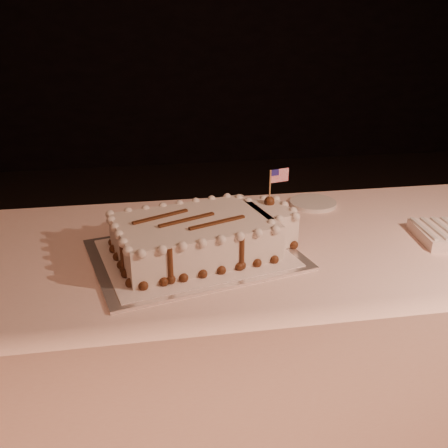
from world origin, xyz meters
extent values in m
cube|color=black|center=(0.00, 4.03, 1.40)|extent=(6.00, 0.05, 2.80)
cube|color=#FFD5C5|center=(0.00, 0.60, 0.38)|extent=(2.40, 0.80, 0.75)
cube|color=white|center=(-0.23, 0.56, 0.75)|extent=(0.61, 0.51, 0.01)
cube|color=white|center=(-0.23, 0.56, 0.76)|extent=(0.54, 0.46, 0.00)
cube|color=silver|center=(-0.23, 0.56, 0.81)|extent=(0.45, 0.35, 0.09)
cube|color=silver|center=(-0.01, 0.61, 0.81)|extent=(0.13, 0.17, 0.09)
sphere|color=#522A14|center=(-0.37, 0.39, 0.77)|extent=(0.02, 0.02, 0.02)
sphere|color=#522A14|center=(-0.33, 0.40, 0.77)|extent=(0.02, 0.02, 0.02)
sphere|color=#522A14|center=(-0.28, 0.42, 0.77)|extent=(0.02, 0.02, 0.02)
sphere|color=#522A14|center=(-0.23, 0.43, 0.77)|extent=(0.02, 0.02, 0.02)
sphere|color=#522A14|center=(-0.18, 0.44, 0.77)|extent=(0.02, 0.02, 0.02)
sphere|color=#522A14|center=(-0.13, 0.45, 0.77)|extent=(0.02, 0.02, 0.02)
sphere|color=#522A14|center=(-0.09, 0.46, 0.77)|extent=(0.02, 0.02, 0.02)
sphere|color=#522A14|center=(-0.04, 0.47, 0.77)|extent=(0.02, 0.02, 0.02)
sphere|color=#522A14|center=(-0.04, 0.51, 0.77)|extent=(0.02, 0.02, 0.02)
sphere|color=#522A14|center=(-0.01, 0.54, 0.77)|extent=(0.02, 0.02, 0.02)
sphere|color=#522A14|center=(0.04, 0.55, 0.77)|extent=(0.02, 0.02, 0.02)
sphere|color=#522A14|center=(0.04, 0.59, 0.77)|extent=(0.02, 0.02, 0.02)
sphere|color=#522A14|center=(0.03, 0.63, 0.77)|extent=(0.02, 0.02, 0.02)
sphere|color=#522A14|center=(0.02, 0.68, 0.77)|extent=(0.02, 0.02, 0.02)
sphere|color=#522A14|center=(-0.02, 0.69, 0.77)|extent=(0.02, 0.02, 0.02)
sphere|color=#522A14|center=(-0.06, 0.68, 0.77)|extent=(0.02, 0.02, 0.02)
sphere|color=#522A14|center=(-0.09, 0.71, 0.77)|extent=(0.02, 0.02, 0.02)
sphere|color=#522A14|center=(-0.12, 0.73, 0.77)|extent=(0.02, 0.02, 0.02)
sphere|color=#522A14|center=(-0.17, 0.71, 0.77)|extent=(0.02, 0.02, 0.02)
sphere|color=#522A14|center=(-0.21, 0.70, 0.77)|extent=(0.02, 0.02, 0.02)
sphere|color=#522A14|center=(-0.26, 0.69, 0.77)|extent=(0.02, 0.02, 0.02)
sphere|color=#522A14|center=(-0.31, 0.68, 0.77)|extent=(0.02, 0.02, 0.02)
sphere|color=#522A14|center=(-0.36, 0.67, 0.77)|extent=(0.02, 0.02, 0.02)
sphere|color=#522A14|center=(-0.40, 0.66, 0.77)|extent=(0.02, 0.02, 0.02)
sphere|color=#522A14|center=(-0.45, 0.65, 0.77)|extent=(0.02, 0.02, 0.02)
sphere|color=#522A14|center=(-0.45, 0.60, 0.77)|extent=(0.02, 0.02, 0.02)
sphere|color=#522A14|center=(-0.44, 0.55, 0.77)|extent=(0.02, 0.02, 0.02)
sphere|color=#522A14|center=(-0.43, 0.51, 0.77)|extent=(0.02, 0.02, 0.02)
sphere|color=#522A14|center=(-0.41, 0.46, 0.77)|extent=(0.02, 0.02, 0.02)
sphere|color=#522A14|center=(-0.40, 0.41, 0.77)|extent=(0.02, 0.02, 0.02)
sphere|color=silver|center=(-0.37, 0.39, 0.85)|extent=(0.02, 0.02, 0.02)
sphere|color=silver|center=(-0.33, 0.40, 0.85)|extent=(0.02, 0.02, 0.02)
sphere|color=silver|center=(-0.28, 0.42, 0.85)|extent=(0.02, 0.02, 0.02)
sphere|color=silver|center=(-0.23, 0.43, 0.85)|extent=(0.02, 0.02, 0.02)
sphere|color=silver|center=(-0.18, 0.44, 0.85)|extent=(0.02, 0.02, 0.02)
sphere|color=silver|center=(-0.13, 0.45, 0.85)|extent=(0.02, 0.02, 0.02)
sphere|color=silver|center=(-0.09, 0.46, 0.85)|extent=(0.02, 0.02, 0.02)
sphere|color=silver|center=(-0.04, 0.47, 0.85)|extent=(0.02, 0.02, 0.02)
sphere|color=silver|center=(-0.04, 0.51, 0.85)|extent=(0.02, 0.02, 0.02)
sphere|color=silver|center=(-0.01, 0.54, 0.85)|extent=(0.02, 0.02, 0.02)
sphere|color=silver|center=(0.04, 0.55, 0.85)|extent=(0.02, 0.02, 0.02)
sphere|color=silver|center=(0.04, 0.59, 0.85)|extent=(0.02, 0.02, 0.02)
sphere|color=silver|center=(0.03, 0.63, 0.85)|extent=(0.02, 0.02, 0.02)
sphere|color=silver|center=(0.02, 0.68, 0.85)|extent=(0.02, 0.02, 0.02)
sphere|color=silver|center=(-0.02, 0.69, 0.85)|extent=(0.02, 0.02, 0.02)
sphere|color=silver|center=(-0.06, 0.68, 0.85)|extent=(0.02, 0.02, 0.02)
sphere|color=silver|center=(-0.09, 0.71, 0.85)|extent=(0.02, 0.02, 0.02)
sphere|color=silver|center=(-0.12, 0.73, 0.85)|extent=(0.02, 0.02, 0.02)
sphere|color=silver|center=(-0.17, 0.71, 0.85)|extent=(0.02, 0.02, 0.02)
sphere|color=silver|center=(-0.21, 0.70, 0.85)|extent=(0.02, 0.02, 0.02)
sphere|color=silver|center=(-0.26, 0.69, 0.85)|extent=(0.02, 0.02, 0.02)
sphere|color=silver|center=(-0.31, 0.68, 0.85)|extent=(0.02, 0.02, 0.02)
sphere|color=silver|center=(-0.36, 0.67, 0.85)|extent=(0.02, 0.02, 0.02)
sphere|color=silver|center=(-0.40, 0.66, 0.85)|extent=(0.02, 0.02, 0.02)
sphere|color=silver|center=(-0.45, 0.65, 0.85)|extent=(0.02, 0.02, 0.02)
sphere|color=silver|center=(-0.45, 0.60, 0.85)|extent=(0.02, 0.02, 0.02)
sphere|color=silver|center=(-0.44, 0.55, 0.85)|extent=(0.02, 0.02, 0.02)
sphere|color=silver|center=(-0.43, 0.51, 0.85)|extent=(0.02, 0.02, 0.02)
sphere|color=silver|center=(-0.41, 0.46, 0.85)|extent=(0.02, 0.02, 0.02)
sphere|color=silver|center=(-0.40, 0.41, 0.85)|extent=(0.02, 0.02, 0.02)
cylinder|color=#522A14|center=(-0.31, 0.41, 0.81)|extent=(0.01, 0.01, 0.09)
sphere|color=#522A14|center=(-0.31, 0.41, 0.77)|extent=(0.02, 0.02, 0.02)
cylinder|color=#522A14|center=(-0.13, 0.45, 0.81)|extent=(0.01, 0.01, 0.09)
sphere|color=#522A14|center=(-0.13, 0.45, 0.77)|extent=(0.02, 0.02, 0.02)
cylinder|color=#522A14|center=(-0.02, 0.54, 0.81)|extent=(0.01, 0.01, 0.09)
sphere|color=#522A14|center=(-0.02, 0.54, 0.77)|extent=(0.02, 0.02, 0.02)
cylinder|color=#522A14|center=(0.02, 0.66, 0.81)|extent=(0.01, 0.01, 0.09)
sphere|color=#522A14|center=(0.02, 0.66, 0.77)|extent=(0.02, 0.02, 0.02)
cylinder|color=#522A14|center=(-0.09, 0.73, 0.81)|extent=(0.01, 0.01, 0.09)
sphere|color=#522A14|center=(-0.09, 0.73, 0.77)|extent=(0.02, 0.02, 0.02)
cylinder|color=#522A14|center=(-0.27, 0.69, 0.81)|extent=(0.01, 0.01, 0.09)
sphere|color=#522A14|center=(-0.27, 0.69, 0.77)|extent=(0.02, 0.02, 0.02)
cylinder|color=#522A14|center=(-0.45, 0.65, 0.81)|extent=(0.01, 0.01, 0.09)
sphere|color=#522A14|center=(-0.45, 0.65, 0.77)|extent=(0.02, 0.02, 0.02)
cylinder|color=#522A14|center=(-0.42, 0.48, 0.81)|extent=(0.01, 0.01, 0.09)
sphere|color=#522A14|center=(-0.42, 0.48, 0.77)|extent=(0.02, 0.02, 0.02)
cube|color=#522A14|center=(-0.32, 0.59, 0.86)|extent=(0.15, 0.08, 0.01)
cube|color=#522A14|center=(-0.25, 0.56, 0.86)|extent=(0.15, 0.07, 0.01)
cube|color=#522A14|center=(-0.18, 0.53, 0.86)|extent=(0.15, 0.07, 0.01)
sphere|color=#522A14|center=(-0.01, 0.64, 0.86)|extent=(0.03, 0.03, 0.03)
cylinder|color=tan|center=(-0.01, 0.64, 0.90)|extent=(0.00, 0.00, 0.11)
cube|color=red|center=(0.02, 0.65, 0.93)|extent=(0.05, 0.02, 0.04)
cube|color=navy|center=(0.00, 0.65, 0.94)|extent=(0.02, 0.01, 0.02)
cube|color=silver|center=(0.42, 0.55, 0.79)|extent=(0.02, 0.15, 0.01)
cube|color=silver|center=(0.45, 0.55, 0.79)|extent=(0.02, 0.15, 0.01)
cube|color=silver|center=(0.48, 0.55, 0.79)|extent=(0.02, 0.15, 0.01)
cylinder|color=silver|center=(0.20, 0.88, 0.76)|extent=(0.16, 0.16, 0.01)
camera|label=1|loc=(-0.35, -0.63, 1.36)|focal=40.00mm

